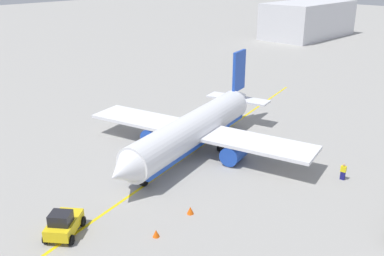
# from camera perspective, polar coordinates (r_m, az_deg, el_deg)

# --- Properties ---
(ground_plane) EXTENTS (400.00, 400.00, 0.00)m
(ground_plane) POSITION_cam_1_polar(r_m,az_deg,el_deg) (49.47, 0.00, -3.25)
(ground_plane) COLOR #9E9B96
(airplane) EXTENTS (28.57, 27.74, 9.65)m
(airplane) POSITION_cam_1_polar(r_m,az_deg,el_deg) (48.85, 0.29, -0.22)
(airplane) COLOR white
(airplane) RESTS_ON ground
(pushback_tug) EXTENTS (4.10, 3.87, 2.20)m
(pushback_tug) POSITION_cam_1_polar(r_m,az_deg,el_deg) (36.36, -16.53, -11.96)
(pushback_tug) COLOR yellow
(pushback_tug) RESTS_ON ground
(refueling_worker) EXTENTS (0.42, 0.56, 1.71)m
(refueling_worker) POSITION_cam_1_polar(r_m,az_deg,el_deg) (45.75, 19.24, -5.46)
(refueling_worker) COLOR navy
(refueling_worker) RESTS_ON ground
(safety_cone_nose) EXTENTS (0.61, 0.61, 0.68)m
(safety_cone_nose) POSITION_cam_1_polar(r_m,az_deg,el_deg) (37.88, -0.22, -10.76)
(safety_cone_nose) COLOR #F2590F
(safety_cone_nose) RESTS_ON ground
(safety_cone_wingtip) EXTENTS (0.56, 0.56, 0.62)m
(safety_cone_wingtip) POSITION_cam_1_polar(r_m,az_deg,el_deg) (35.19, -4.74, -13.62)
(safety_cone_wingtip) COLOR #F2590F
(safety_cone_wingtip) RESTS_ON ground
(distant_hangar) EXTENTS (30.24, 15.22, 9.94)m
(distant_hangar) POSITION_cam_1_polar(r_m,az_deg,el_deg) (134.16, 15.04, 13.61)
(distant_hangar) COLOR silver
(distant_hangar) RESTS_ON ground
(taxi_line_marking) EXTENTS (63.55, 14.22, 0.01)m
(taxi_line_marking) POSITION_cam_1_polar(r_m,az_deg,el_deg) (49.47, 0.00, -3.24)
(taxi_line_marking) COLOR yellow
(taxi_line_marking) RESTS_ON ground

